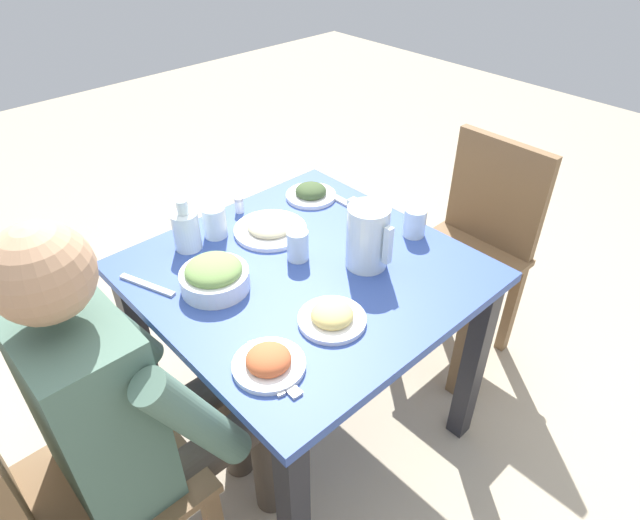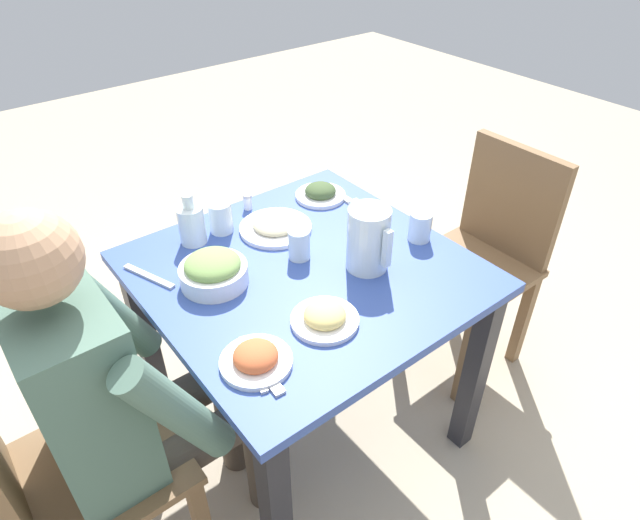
{
  "view_description": "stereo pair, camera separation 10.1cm",
  "coord_description": "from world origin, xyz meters",
  "px_view_note": "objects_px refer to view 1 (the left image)",
  "views": [
    {
      "loc": [
        0.94,
        -0.81,
        1.67
      ],
      "look_at": [
        0.03,
        0.03,
        0.75
      ],
      "focal_mm": 30.53,
      "sensor_mm": 36.0,
      "label": 1
    },
    {
      "loc": [
        1.01,
        -0.74,
        1.67
      ],
      "look_at": [
        0.03,
        0.03,
        0.75
      ],
      "focal_mm": 30.53,
      "sensor_mm": 36.0,
      "label": 2
    }
  ],
  "objects_px": {
    "chair_near": "(69,494)",
    "water_glass_near_left": "(415,222)",
    "chair_far": "(474,242)",
    "water_glass_near_right": "(298,245)",
    "water_glass_far_right": "(215,222)",
    "salt_shaker": "(239,205)",
    "salad_bowl": "(214,276)",
    "dining_table": "(305,300)",
    "diner_near": "(138,404)",
    "plate_dolmas": "(311,193)",
    "plate_rice_curry": "(269,362)",
    "water_pitcher": "(368,237)",
    "oil_carafe": "(187,232)",
    "plate_fries": "(332,317)",
    "plate_beans": "(270,228)"
  },
  "relations": [
    {
      "from": "plate_beans",
      "to": "oil_carafe",
      "type": "xyz_separation_m",
      "value": [
        -0.1,
        -0.23,
        0.04
      ]
    },
    {
      "from": "dining_table",
      "to": "water_glass_near_right",
      "type": "xyz_separation_m",
      "value": [
        -0.05,
        0.02,
        0.17
      ]
    },
    {
      "from": "plate_beans",
      "to": "salt_shaker",
      "type": "relative_size",
      "value": 4.24
    },
    {
      "from": "plate_rice_curry",
      "to": "water_glass_near_right",
      "type": "bearing_deg",
      "value": 130.1
    },
    {
      "from": "chair_far",
      "to": "water_glass_near_right",
      "type": "xyz_separation_m",
      "value": [
        -0.14,
        -0.76,
        0.27
      ]
    },
    {
      "from": "dining_table",
      "to": "water_glass_near_left",
      "type": "bearing_deg",
      "value": 74.41
    },
    {
      "from": "salt_shaker",
      "to": "oil_carafe",
      "type": "bearing_deg",
      "value": -74.75
    },
    {
      "from": "chair_near",
      "to": "water_pitcher",
      "type": "xyz_separation_m",
      "value": [
        0.05,
        0.92,
        0.32
      ]
    },
    {
      "from": "chair_far",
      "to": "plate_fries",
      "type": "relative_size",
      "value": 5.02
    },
    {
      "from": "dining_table",
      "to": "water_glass_far_right",
      "type": "relative_size",
      "value": 8.83
    },
    {
      "from": "salad_bowl",
      "to": "chair_near",
      "type": "bearing_deg",
      "value": -74.29
    },
    {
      "from": "chair_near",
      "to": "water_glass_near_left",
      "type": "bearing_deg",
      "value": 87.51
    },
    {
      "from": "water_glass_near_right",
      "to": "water_glass_far_right",
      "type": "bearing_deg",
      "value": -157.84
    },
    {
      "from": "diner_near",
      "to": "water_pitcher",
      "type": "relative_size",
      "value": 6.18
    },
    {
      "from": "chair_near",
      "to": "water_glass_near_left",
      "type": "xyz_separation_m",
      "value": [
        0.05,
        1.14,
        0.27
      ]
    },
    {
      "from": "water_glass_near_right",
      "to": "water_glass_far_right",
      "type": "height_order",
      "value": "water_glass_far_right"
    },
    {
      "from": "plate_rice_curry",
      "to": "water_pitcher",
      "type": "bearing_deg",
      "value": 104.89
    },
    {
      "from": "plate_beans",
      "to": "salt_shaker",
      "type": "height_order",
      "value": "salt_shaker"
    },
    {
      "from": "plate_fries",
      "to": "water_glass_near_left",
      "type": "distance_m",
      "value": 0.48
    },
    {
      "from": "water_glass_near_left",
      "to": "water_glass_far_right",
      "type": "xyz_separation_m",
      "value": [
        -0.42,
        -0.46,
        0.0
      ]
    },
    {
      "from": "chair_far",
      "to": "plate_fries",
      "type": "xyz_separation_m",
      "value": [
        0.12,
        -0.87,
        0.24
      ]
    },
    {
      "from": "dining_table",
      "to": "oil_carafe",
      "type": "relative_size",
      "value": 5.34
    },
    {
      "from": "salt_shaker",
      "to": "plate_fries",
      "type": "bearing_deg",
      "value": -13.67
    },
    {
      "from": "plate_rice_curry",
      "to": "chair_near",
      "type": "bearing_deg",
      "value": -110.92
    },
    {
      "from": "plate_fries",
      "to": "water_glass_near_right",
      "type": "xyz_separation_m",
      "value": [
        -0.27,
        0.12,
        0.03
      ]
    },
    {
      "from": "dining_table",
      "to": "plate_rice_curry",
      "type": "bearing_deg",
      "value": -53.84
    },
    {
      "from": "dining_table",
      "to": "salad_bowl",
      "type": "xyz_separation_m",
      "value": [
        -0.1,
        -0.24,
        0.17
      ]
    },
    {
      "from": "chair_far",
      "to": "salad_bowl",
      "type": "height_order",
      "value": "chair_far"
    },
    {
      "from": "salt_shaker",
      "to": "chair_near",
      "type": "bearing_deg",
      "value": -62.25
    },
    {
      "from": "diner_near",
      "to": "water_glass_near_right",
      "type": "distance_m",
      "value": 0.61
    },
    {
      "from": "chair_far",
      "to": "salad_bowl",
      "type": "bearing_deg",
      "value": -100.73
    },
    {
      "from": "dining_table",
      "to": "diner_near",
      "type": "distance_m",
      "value": 0.57
    },
    {
      "from": "water_pitcher",
      "to": "water_glass_near_right",
      "type": "height_order",
      "value": "water_pitcher"
    },
    {
      "from": "chair_near",
      "to": "dining_table",
      "type": "bearing_deg",
      "value": 93.86
    },
    {
      "from": "salad_bowl",
      "to": "plate_dolmas",
      "type": "distance_m",
      "value": 0.56
    },
    {
      "from": "dining_table",
      "to": "plate_beans",
      "type": "relative_size",
      "value": 3.84
    },
    {
      "from": "water_glass_far_right",
      "to": "salt_shaker",
      "type": "xyz_separation_m",
      "value": [
        -0.06,
        0.14,
        -0.02
      ]
    },
    {
      "from": "water_glass_near_left",
      "to": "salt_shaker",
      "type": "height_order",
      "value": "water_glass_near_left"
    },
    {
      "from": "chair_far",
      "to": "oil_carafe",
      "type": "xyz_separation_m",
      "value": [
        -0.41,
        -0.96,
        0.28
      ]
    },
    {
      "from": "chair_near",
      "to": "chair_far",
      "type": "xyz_separation_m",
      "value": [
        0.04,
        1.55,
        0.0
      ]
    },
    {
      "from": "chair_near",
      "to": "diner_near",
      "type": "bearing_deg",
      "value": 90.0
    },
    {
      "from": "dining_table",
      "to": "plate_rice_curry",
      "type": "xyz_separation_m",
      "value": [
        0.23,
        -0.31,
        0.14
      ]
    },
    {
      "from": "diner_near",
      "to": "water_glass_near_right",
      "type": "bearing_deg",
      "value": 99.83
    },
    {
      "from": "plate_rice_curry",
      "to": "salt_shaker",
      "type": "distance_m",
      "value": 0.7
    },
    {
      "from": "diner_near",
      "to": "water_pitcher",
      "type": "xyz_separation_m",
      "value": [
        0.05,
        0.71,
        0.17
      ]
    },
    {
      "from": "water_pitcher",
      "to": "oil_carafe",
      "type": "relative_size",
      "value": 1.16
    },
    {
      "from": "diner_near",
      "to": "water_glass_near_left",
      "type": "xyz_separation_m",
      "value": [
        0.05,
        0.93,
        0.12
      ]
    },
    {
      "from": "oil_carafe",
      "to": "salt_shaker",
      "type": "relative_size",
      "value": 3.05
    },
    {
      "from": "salad_bowl",
      "to": "plate_dolmas",
      "type": "xyz_separation_m",
      "value": [
        -0.19,
        0.52,
        -0.02
      ]
    },
    {
      "from": "plate_dolmas",
      "to": "salt_shaker",
      "type": "relative_size",
      "value": 3.21
    }
  ]
}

